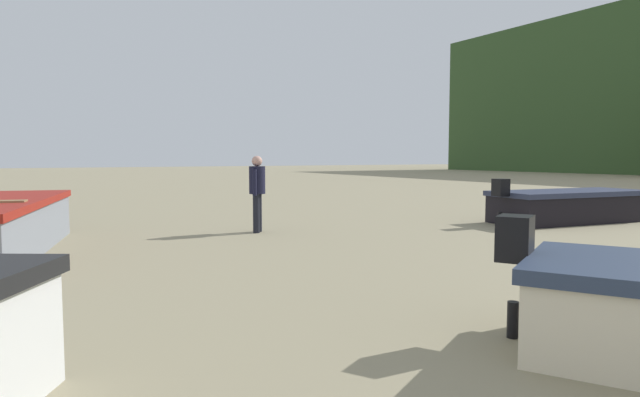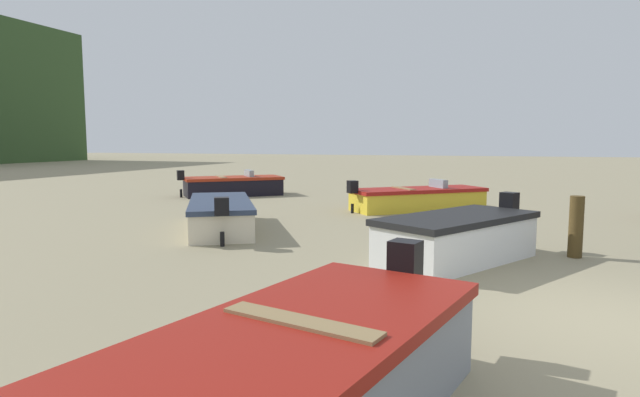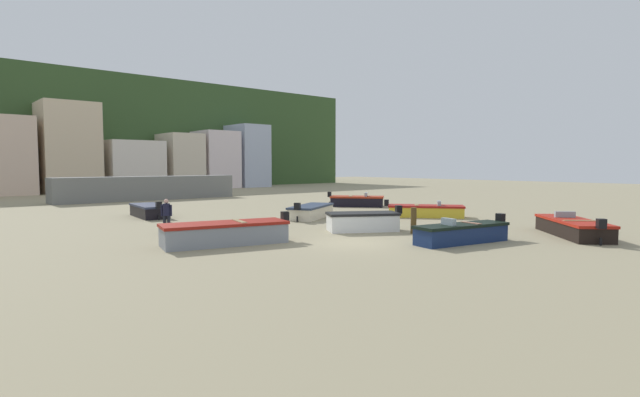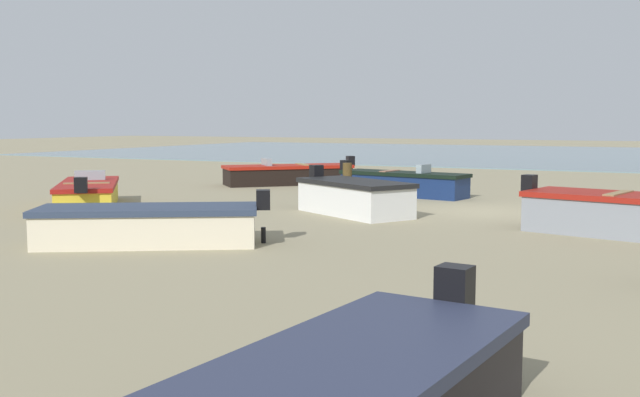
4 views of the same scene
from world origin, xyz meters
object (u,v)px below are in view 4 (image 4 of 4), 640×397
Objects in this scene: boat_cream_3 at (149,225)px; mooring_post_near_water at (347,184)px; boat_black_7 at (288,174)px; boat_yellow_4 at (89,194)px; boat_navy_6 at (403,183)px; boat_white_0 at (354,197)px.

mooring_post_near_water reaches higher than boat_cream_3.
mooring_post_near_water is at bearing -35.00° from boat_cream_3.
boat_black_7 is at bearing -13.43° from boat_cream_3.
boat_yellow_4 is at bearing 22.23° from boat_cream_3.
boat_navy_6 is at bearing -37.17° from boat_cream_3.
boat_yellow_4 is 10.01m from boat_navy_6.
boat_cream_3 is (1.83, 6.20, -0.07)m from boat_white_0.
mooring_post_near_water is at bearing 178.35° from boat_black_7.
boat_black_7 is (4.20, -13.65, 0.00)m from boat_cream_3.
boat_cream_3 is at bearing 14.21° from boat_white_0.
boat_navy_6 reaches higher than boat_yellow_4.
boat_yellow_4 is at bearing 126.48° from boat_black_7.
boat_cream_3 is 14.28m from boat_black_7.
boat_white_0 is at bearing 16.27° from boat_navy_6.
mooring_post_near_water is (-4.86, 5.25, 0.22)m from boat_black_7.
boat_cream_3 is at bearing 152.67° from boat_black_7.
boat_yellow_4 is at bearing -33.65° from boat_navy_6.
mooring_post_near_water is at bearing -1.57° from boat_navy_6.
boat_white_0 is 0.83× the size of boat_yellow_4.
boat_black_7 is at bearing -47.23° from mooring_post_near_water.
boat_yellow_4 is 0.95× the size of boat_navy_6.
boat_navy_6 is 1.01× the size of boat_black_7.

